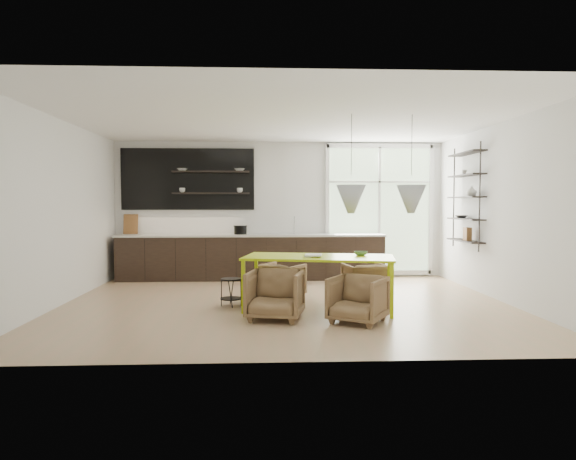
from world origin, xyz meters
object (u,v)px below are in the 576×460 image
(wire_stool, at_px, (231,288))
(armchair_front_right, at_px, (358,299))
(dining_table, at_px, (319,260))
(armchair_back_left, at_px, (282,281))
(armchair_back_right, at_px, (365,281))
(armchair_front_left, at_px, (275,295))

(wire_stool, bearing_deg, armchair_front_right, -33.97)
(dining_table, xyz_separation_m, armchair_back_left, (-0.53, 0.90, -0.45))
(armchair_back_left, height_order, wire_stool, armchair_back_left)
(armchair_back_right, bearing_deg, armchair_front_left, 33.30)
(dining_table, bearing_deg, armchair_front_right, -52.59)
(armchair_front_left, bearing_deg, armchair_back_right, 54.34)
(wire_stool, bearing_deg, armchair_back_right, 11.14)
(armchair_back_right, bearing_deg, wire_stool, 2.64)
(armchair_back_right, xyz_separation_m, wire_stool, (-2.17, -0.43, -0.03))
(armchair_back_left, relative_size, armchair_front_right, 0.95)
(dining_table, height_order, armchair_front_left, dining_table)
(armchair_front_left, relative_size, armchair_front_right, 1.08)
(armchair_front_right, relative_size, wire_stool, 1.60)
(armchair_back_right, height_order, wire_stool, armchair_back_right)
(armchair_back_right, bearing_deg, dining_table, 32.74)
(armchair_back_left, bearing_deg, armchair_front_left, 116.85)
(armchair_front_right, bearing_deg, wire_stool, 177.57)
(armchair_front_left, bearing_deg, armchair_front_right, -0.68)
(armchair_front_left, distance_m, wire_stool, 1.14)
(dining_table, height_order, armchair_back_left, dining_table)
(armchair_back_left, distance_m, armchair_front_right, 2.01)
(armchair_back_right, distance_m, wire_stool, 2.21)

